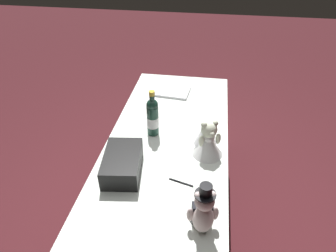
% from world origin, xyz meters
% --- Properties ---
extents(ground_plane, '(12.00, 12.00, 0.00)m').
position_xyz_m(ground_plane, '(0.00, 0.00, 0.00)').
color(ground_plane, '#47191E').
extents(reception_table, '(1.84, 0.76, 0.79)m').
position_xyz_m(reception_table, '(0.00, 0.00, 0.40)').
color(reception_table, white).
rests_on(reception_table, ground_plane).
extents(teddy_bear_groom, '(0.14, 0.14, 0.28)m').
position_xyz_m(teddy_bear_groom, '(-0.64, -0.26, 0.90)').
color(teddy_bear_groom, silver).
rests_on(teddy_bear_groom, reception_table).
extents(teddy_bear_bride, '(0.24, 0.21, 0.24)m').
position_xyz_m(teddy_bear_bride, '(-0.10, -0.25, 0.89)').
color(teddy_bear_bride, white).
rests_on(teddy_bear_bride, reception_table).
extents(champagne_bottle, '(0.08, 0.08, 0.31)m').
position_xyz_m(champagne_bottle, '(0.04, 0.11, 0.93)').
color(champagne_bottle, '#17372B').
rests_on(champagne_bottle, reception_table).
extents(signing_pen, '(0.05, 0.14, 0.01)m').
position_xyz_m(signing_pen, '(-0.38, -0.13, 0.80)').
color(signing_pen, black).
rests_on(signing_pen, reception_table).
extents(gift_case_black, '(0.34, 0.24, 0.12)m').
position_xyz_m(gift_case_black, '(-0.34, 0.20, 0.85)').
color(gift_case_black, black).
rests_on(gift_case_black, reception_table).
extents(guestbook, '(0.24, 0.29, 0.02)m').
position_xyz_m(guestbook, '(0.62, 0.06, 0.80)').
color(guestbook, white).
rests_on(guestbook, reception_table).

